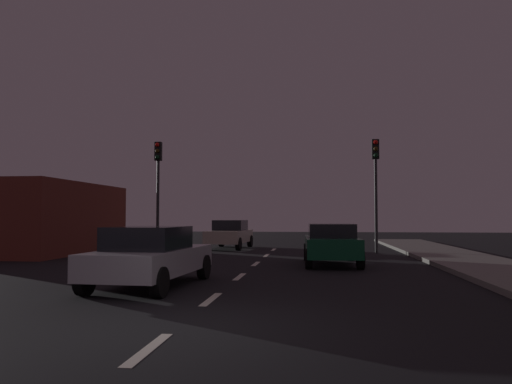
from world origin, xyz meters
name	(u,v)px	position (x,y,z in m)	size (l,w,h in m)	color
ground_plane	(243,274)	(0.00, 7.00, 0.00)	(80.00, 80.00, 0.00)	black
lane_stripe_nearest	(149,349)	(0.00, -1.20, 0.00)	(0.16, 1.60, 0.01)	silver
lane_stripe_second	(211,299)	(0.00, 2.60, 0.00)	(0.16, 1.60, 0.01)	silver
lane_stripe_third	(240,277)	(0.00, 6.40, 0.00)	(0.16, 1.60, 0.01)	silver
lane_stripe_fourth	(256,264)	(0.00, 10.20, 0.00)	(0.16, 1.60, 0.01)	silver
lane_stripe_fifth	(266,255)	(0.00, 14.00, 0.00)	(0.16, 1.60, 0.01)	silver
lane_stripe_sixth	(274,250)	(0.00, 17.80, 0.00)	(0.16, 1.60, 0.01)	silver
traffic_signal_left	(158,175)	(-5.39, 15.79, 3.65)	(0.32, 0.38, 5.24)	#2D2D30
traffic_signal_right	(376,174)	(4.83, 15.79, 3.61)	(0.32, 0.38, 5.18)	#2D2D30
car_stopped_ahead	(331,243)	(2.63, 10.17, 0.73)	(1.97, 4.21, 1.41)	#0F4C2D
car_adjacent_lane	(151,256)	(-1.81, 4.21, 0.73)	(2.12, 4.39, 1.42)	silver
car_oncoming_far	(230,234)	(-2.36, 18.47, 0.75)	(2.04, 4.19, 1.47)	beige
storefront_left	(40,218)	(-10.47, 14.28, 1.59)	(4.94, 8.34, 3.17)	maroon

